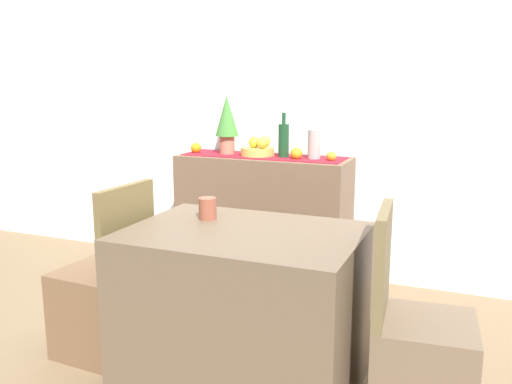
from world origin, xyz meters
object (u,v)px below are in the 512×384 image
at_px(sideboard_console, 263,218).
at_px(ceramic_vase, 314,145).
at_px(chair_near_window, 105,304).
at_px(wine_bottle, 284,140).
at_px(potted_plant, 227,120).
at_px(dining_table, 244,309).
at_px(coffee_cup, 208,208).
at_px(fruit_bowl, 257,151).
at_px(chair_by_corner, 419,362).

relative_size(sideboard_console, ceramic_vase, 6.04).
bearing_deg(chair_near_window, wine_bottle, 69.44).
bearing_deg(potted_plant, dining_table, -61.96).
bearing_deg(ceramic_vase, potted_plant, 180.00).
distance_m(sideboard_console, coffee_cup, 1.26).
height_order(wine_bottle, dining_table, wine_bottle).
bearing_deg(sideboard_console, wine_bottle, 0.00).
xyz_separation_m(ceramic_vase, chair_near_window, (-0.71, -1.32, -0.71)).
distance_m(fruit_bowl, chair_by_corner, 1.93).
bearing_deg(chair_by_corner, potted_plant, 138.27).
distance_m(fruit_bowl, potted_plant, 0.31).
height_order(wine_bottle, chair_by_corner, wine_bottle).
bearing_deg(coffee_cup, chair_by_corner, -7.06).
xyz_separation_m(fruit_bowl, potted_plant, (-0.23, 0.00, 0.21)).
xyz_separation_m(sideboard_console, chair_near_window, (-0.35, -1.32, -0.17)).
relative_size(coffee_cup, chair_near_window, 0.12).
distance_m(sideboard_console, ceramic_vase, 0.65).
bearing_deg(chair_by_corner, coffee_cup, 172.94).
relative_size(dining_table, chair_by_corner, 1.15).
xyz_separation_m(potted_plant, chair_by_corner, (1.48, -1.32, -0.85)).
relative_size(wine_bottle, ceramic_vase, 1.54).
xyz_separation_m(wine_bottle, chair_near_window, (-0.50, -1.32, -0.73)).
distance_m(dining_table, chair_near_window, 0.79).
bearing_deg(dining_table, chair_near_window, -179.93).
height_order(wine_bottle, potted_plant, potted_plant).
xyz_separation_m(ceramic_vase, potted_plant, (-0.63, 0.00, 0.14)).
height_order(wine_bottle, coffee_cup, wine_bottle).
bearing_deg(ceramic_vase, chair_near_window, -118.19).
distance_m(fruit_bowl, coffee_cup, 1.23).
xyz_separation_m(sideboard_console, coffee_cup, (0.19, -1.20, 0.35)).
bearing_deg(chair_near_window, potted_plant, 86.71).
xyz_separation_m(fruit_bowl, wine_bottle, (0.19, 0.00, 0.09)).
relative_size(wine_bottle, chair_by_corner, 0.34).
xyz_separation_m(ceramic_vase, dining_table, (0.07, -1.32, -0.60)).
relative_size(ceramic_vase, dining_table, 0.19).
height_order(wine_bottle, chair_near_window, wine_bottle).
xyz_separation_m(dining_table, chair_by_corner, (0.78, -0.00, -0.10)).
relative_size(sideboard_console, wine_bottle, 3.92).
height_order(ceramic_vase, coffee_cup, ceramic_vase).
distance_m(wine_bottle, potted_plant, 0.44).
bearing_deg(dining_table, coffee_cup, 152.69).
height_order(chair_near_window, chair_by_corner, same).
bearing_deg(coffee_cup, dining_table, -27.31).
bearing_deg(coffee_cup, ceramic_vase, 81.86).
height_order(ceramic_vase, potted_plant, potted_plant).
xyz_separation_m(fruit_bowl, coffee_cup, (0.23, -1.20, -0.12)).
xyz_separation_m(wine_bottle, ceramic_vase, (0.21, -0.00, -0.02)).
xyz_separation_m(potted_plant, dining_table, (0.70, -1.32, -0.75)).
bearing_deg(chair_near_window, fruit_bowl, 76.97).
bearing_deg(fruit_bowl, potted_plant, 180.00).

